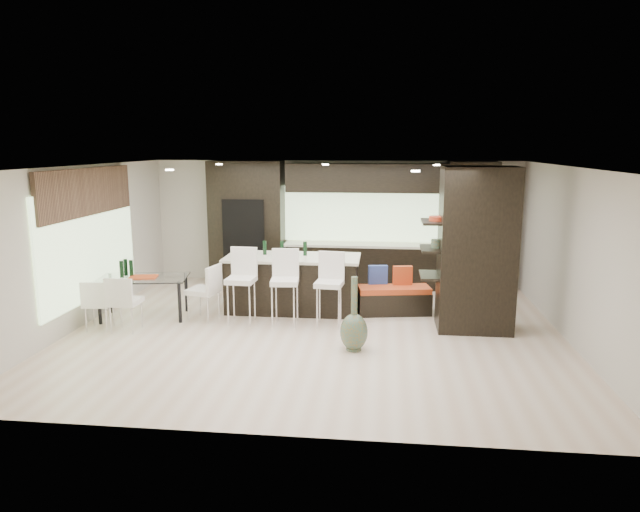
# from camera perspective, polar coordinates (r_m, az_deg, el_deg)

# --- Properties ---
(ground) EXTENTS (8.00, 8.00, 0.00)m
(ground) POSITION_cam_1_polar(r_m,az_deg,el_deg) (9.54, -0.41, -7.48)
(ground) COLOR beige
(ground) RESTS_ON ground
(back_wall) EXTENTS (8.00, 0.02, 2.70)m
(back_wall) POSITION_cam_1_polar(r_m,az_deg,el_deg) (12.64, 1.48, 3.39)
(back_wall) COLOR beige
(back_wall) RESTS_ON ground
(left_wall) EXTENTS (0.02, 7.00, 2.70)m
(left_wall) POSITION_cam_1_polar(r_m,az_deg,el_deg) (10.46, -22.74, 0.92)
(left_wall) COLOR beige
(left_wall) RESTS_ON ground
(right_wall) EXTENTS (0.02, 7.00, 2.70)m
(right_wall) POSITION_cam_1_polar(r_m,az_deg,el_deg) (9.59, 24.04, -0.03)
(right_wall) COLOR beige
(right_wall) RESTS_ON ground
(ceiling) EXTENTS (8.00, 7.00, 0.02)m
(ceiling) POSITION_cam_1_polar(r_m,az_deg,el_deg) (9.05, -0.43, 8.94)
(ceiling) COLOR white
(ceiling) RESTS_ON ground
(window_left) EXTENTS (0.04, 3.20, 1.90)m
(window_left) POSITION_cam_1_polar(r_m,az_deg,el_deg) (10.61, -22.03, 1.11)
(window_left) COLOR #B2D199
(window_left) RESTS_ON left_wall
(window_back) EXTENTS (3.40, 0.04, 1.20)m
(window_back) POSITION_cam_1_polar(r_m,az_deg,el_deg) (12.54, 4.21, 4.23)
(window_back) COLOR #B2D199
(window_back) RESTS_ON back_wall
(stone_accent) EXTENTS (0.08, 3.00, 0.80)m
(stone_accent) POSITION_cam_1_polar(r_m,az_deg,el_deg) (10.49, -22.24, 5.95)
(stone_accent) COLOR brown
(stone_accent) RESTS_ON left_wall
(ceiling_spots) EXTENTS (4.00, 3.00, 0.02)m
(ceiling_spots) POSITION_cam_1_polar(r_m,az_deg,el_deg) (9.30, -0.25, 8.87)
(ceiling_spots) COLOR white
(ceiling_spots) RESTS_ON ceiling
(back_cabinetry) EXTENTS (6.80, 0.68, 2.70)m
(back_cabinetry) POSITION_cam_1_polar(r_m,az_deg,el_deg) (12.28, 3.68, 3.15)
(back_cabinetry) COLOR black
(back_cabinetry) RESTS_ON ground
(refrigerator) EXTENTS (0.90, 0.68, 1.90)m
(refrigerator) POSITION_cam_1_polar(r_m,az_deg,el_deg) (12.64, -7.30, 1.47)
(refrigerator) COLOR black
(refrigerator) RESTS_ON ground
(partition_column) EXTENTS (1.20, 0.80, 2.70)m
(partition_column) POSITION_cam_1_polar(r_m,az_deg,el_deg) (9.65, 15.39, 0.61)
(partition_column) COLOR black
(partition_column) RESTS_ON ground
(kitchen_island) EXTENTS (2.48, 1.08, 1.03)m
(kitchen_island) POSITION_cam_1_polar(r_m,az_deg,el_deg) (10.58, -2.73, -2.74)
(kitchen_island) COLOR black
(kitchen_island) RESTS_ON ground
(stool_left) EXTENTS (0.49, 0.49, 1.05)m
(stool_left) POSITION_cam_1_polar(r_m,az_deg,el_deg) (9.91, -7.87, -3.73)
(stool_left) COLOR white
(stool_left) RESTS_ON ground
(stool_mid) EXTENTS (0.50, 0.50, 1.04)m
(stool_mid) POSITION_cam_1_polar(r_m,az_deg,el_deg) (9.75, -3.54, -3.90)
(stool_mid) COLOR white
(stool_mid) RESTS_ON ground
(stool_right) EXTENTS (0.49, 0.49, 1.01)m
(stool_right) POSITION_cam_1_polar(r_m,az_deg,el_deg) (9.66, 0.91, -4.11)
(stool_right) COLOR white
(stool_right) RESTS_ON ground
(bench) EXTENTS (1.38, 0.72, 0.50)m
(bench) POSITION_cam_1_polar(r_m,az_deg,el_deg) (10.51, 7.39, -4.39)
(bench) COLOR black
(bench) RESTS_ON ground
(floor_vase) EXTENTS (0.43, 0.43, 1.13)m
(floor_vase) POSITION_cam_1_polar(r_m,az_deg,el_deg) (8.53, 3.43, -5.79)
(floor_vase) COLOR #4D5B42
(floor_vase) RESTS_ON ground
(dining_table) EXTENTS (1.65, 1.11, 0.73)m
(dining_table) POSITION_cam_1_polar(r_m,az_deg,el_deg) (10.63, -17.15, -3.99)
(dining_table) COLOR white
(dining_table) RESTS_ON ground
(chair_near) EXTENTS (0.47, 0.47, 0.86)m
(chair_near) POSITION_cam_1_polar(r_m,az_deg,el_deg) (9.96, -18.86, -4.70)
(chair_near) COLOR white
(chair_near) RESTS_ON ground
(chair_far) EXTENTS (0.47, 0.47, 0.78)m
(chair_far) POSITION_cam_1_polar(r_m,az_deg,el_deg) (10.20, -21.22, -4.73)
(chair_far) COLOR white
(chair_far) RESTS_ON ground
(chair_end) EXTENTS (0.59, 0.59, 0.91)m
(chair_end) POSITION_cam_1_polar(r_m,az_deg,el_deg) (10.22, -11.58, -3.80)
(chair_end) COLOR white
(chair_end) RESTS_ON ground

